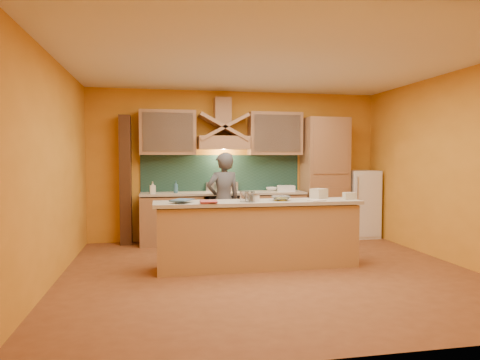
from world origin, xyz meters
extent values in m
cube|color=brown|center=(0.00, 0.00, 0.00)|extent=(5.50, 5.00, 0.01)
cube|color=white|center=(0.00, 0.00, 2.80)|extent=(5.50, 5.00, 0.01)
cube|color=orange|center=(0.00, 2.50, 1.40)|extent=(5.50, 0.02, 2.80)
cube|color=orange|center=(0.00, -2.50, 1.40)|extent=(5.50, 0.02, 2.80)
cube|color=orange|center=(-2.75, 0.00, 1.40)|extent=(0.02, 5.00, 2.80)
cube|color=orange|center=(2.75, 0.00, 1.40)|extent=(0.02, 5.00, 2.80)
cube|color=#9D6D47|center=(-1.25, 2.20, 0.43)|extent=(1.10, 0.60, 0.86)
cube|color=#9D6D47|center=(0.65, 2.20, 0.43)|extent=(1.10, 0.60, 0.86)
cube|color=#B9B09D|center=(-0.30, 2.20, 0.90)|extent=(3.00, 0.62, 0.04)
cube|color=black|center=(-0.30, 2.20, 0.45)|extent=(0.60, 0.58, 0.90)
cube|color=#18352F|center=(-0.30, 2.48, 1.25)|extent=(3.00, 0.03, 0.70)
cube|color=#9D6D47|center=(-0.30, 2.25, 1.82)|extent=(0.92, 0.50, 0.24)
cube|color=#9D6D47|center=(-0.30, 2.35, 2.40)|extent=(0.30, 0.30, 0.50)
cube|color=#9D6D47|center=(-1.30, 2.33, 2.00)|extent=(1.00, 0.35, 0.80)
cube|color=#9D6D47|center=(0.70, 2.33, 2.00)|extent=(1.00, 0.35, 0.80)
cube|color=#9D6D47|center=(1.65, 2.20, 1.15)|extent=(0.80, 0.60, 2.30)
cube|color=white|center=(2.40, 2.20, 0.65)|extent=(0.58, 0.60, 1.30)
cube|color=#472816|center=(-2.05, 2.35, 1.15)|extent=(0.20, 0.30, 2.30)
cube|color=tan|center=(-0.10, 0.30, 0.44)|extent=(2.80, 0.55, 0.88)
cube|color=#B9B09D|center=(-0.10, 0.30, 0.92)|extent=(2.90, 0.62, 0.05)
imported|color=#4C4C51|center=(-0.39, 1.63, 0.82)|extent=(0.67, 0.52, 1.64)
cylinder|color=#B1B1B8|center=(-0.34, 2.20, 0.98)|extent=(0.29, 0.29, 0.16)
cylinder|color=silver|center=(-0.15, 2.33, 0.97)|extent=(0.25, 0.25, 0.15)
imported|color=silver|center=(-1.57, 2.12, 1.03)|extent=(0.11, 0.11, 0.21)
imported|color=#2F6081|center=(-1.17, 2.18, 1.03)|extent=(0.11, 0.11, 0.22)
imported|color=silver|center=(0.64, 2.34, 0.95)|extent=(0.28, 0.28, 0.07)
cube|color=white|center=(0.86, 2.10, 0.98)|extent=(0.35, 0.29, 0.11)
imported|color=#A23A3B|center=(-0.93, 0.14, 0.96)|extent=(0.25, 0.32, 0.03)
imported|color=#3A5D80|center=(-1.26, 0.27, 0.98)|extent=(0.36, 0.39, 0.02)
cylinder|color=white|center=(-0.31, 0.21, 1.02)|extent=(0.15, 0.15, 0.15)
cylinder|color=silver|center=(-0.25, 0.15, 1.02)|extent=(0.14, 0.14, 0.15)
cube|color=white|center=(-0.18, 0.21, 0.99)|extent=(0.13, 0.13, 0.09)
imported|color=silver|center=(0.22, 0.26, 0.98)|extent=(0.27, 0.27, 0.07)
cube|color=beige|center=(0.70, 0.12, 0.95)|extent=(0.25, 0.22, 0.01)
cube|color=beige|center=(0.87, 0.48, 1.02)|extent=(0.28, 0.26, 0.14)
cube|color=beige|center=(1.25, 0.26, 0.99)|extent=(0.17, 0.13, 0.10)
camera|label=1|loc=(-1.47, -5.52, 1.55)|focal=32.00mm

